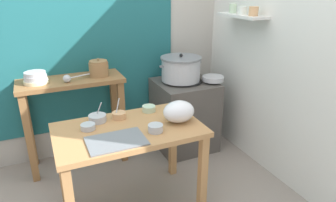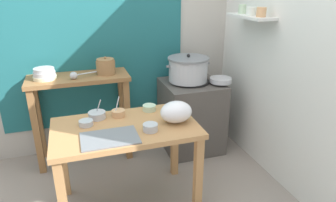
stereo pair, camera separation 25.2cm
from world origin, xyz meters
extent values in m
plane|color=gray|center=(0.00, 0.00, 0.00)|extent=(9.00, 9.00, 0.00)
cube|color=#B2ADA3|center=(0.10, 1.10, 1.30)|extent=(4.40, 0.10, 2.60)
cube|color=#1E6066|center=(-0.15, 1.04, 1.35)|extent=(1.90, 0.02, 2.10)
cube|color=silver|center=(1.40, 0.20, 1.30)|extent=(0.10, 3.20, 2.60)
cube|color=silver|center=(1.25, 0.40, 1.45)|extent=(0.20, 0.56, 0.02)
cylinder|color=tan|center=(1.25, 0.24, 1.50)|extent=(0.08, 0.08, 0.08)
cylinder|color=silver|center=(1.25, 0.39, 1.50)|extent=(0.09, 0.09, 0.07)
cylinder|color=#B7D1AD|center=(1.25, 0.55, 1.51)|extent=(0.07, 0.07, 0.09)
cube|color=#B27F4C|center=(-0.03, -0.02, 0.70)|extent=(1.10, 0.66, 0.04)
cube|color=#B27F4C|center=(0.47, -0.30, 0.34)|extent=(0.06, 0.06, 0.68)
cube|color=#B27F4C|center=(-0.53, 0.26, 0.34)|extent=(0.06, 0.06, 0.68)
cube|color=#B27F4C|center=(0.47, 0.26, 0.34)|extent=(0.06, 0.06, 0.68)
cube|color=olive|center=(-0.32, 0.83, 0.88)|extent=(0.96, 0.40, 0.04)
cube|color=olive|center=(-0.75, 0.68, 0.43)|extent=(0.06, 0.06, 0.86)
cube|color=olive|center=(0.11, 0.68, 0.43)|extent=(0.06, 0.06, 0.86)
cube|color=olive|center=(-0.75, 0.98, 0.43)|extent=(0.06, 0.06, 0.86)
cube|color=olive|center=(0.11, 0.98, 0.43)|extent=(0.06, 0.06, 0.86)
cube|color=#4C4742|center=(0.81, 0.70, 0.38)|extent=(0.60, 0.60, 0.76)
cylinder|color=black|center=(0.81, 0.70, 0.77)|extent=(0.36, 0.36, 0.02)
cylinder|color=black|center=(0.69, 0.40, 0.45)|extent=(0.04, 0.02, 0.04)
cylinder|color=#B7BABF|center=(0.77, 0.72, 0.89)|extent=(0.40, 0.40, 0.23)
cylinder|color=slate|center=(0.77, 0.72, 1.02)|extent=(0.43, 0.43, 0.02)
sphere|color=black|center=(0.77, 0.72, 1.05)|extent=(0.04, 0.04, 0.04)
cube|color=slate|center=(0.56, 0.72, 0.95)|extent=(0.04, 0.02, 0.02)
cube|color=slate|center=(0.99, 0.72, 0.95)|extent=(0.04, 0.02, 0.02)
cylinder|color=olive|center=(-0.05, 0.83, 0.96)|extent=(0.19, 0.19, 0.13)
cylinder|color=olive|center=(-0.05, 0.83, 1.04)|extent=(0.17, 0.17, 0.02)
sphere|color=olive|center=(-0.05, 0.83, 1.06)|extent=(0.02, 0.02, 0.02)
cylinder|color=beige|center=(-0.62, 0.82, 0.92)|extent=(0.21, 0.21, 0.03)
cylinder|color=#B7BABF|center=(-0.62, 0.82, 0.95)|extent=(0.20, 0.20, 0.04)
cylinder|color=#B7BABF|center=(-0.62, 0.82, 0.99)|extent=(0.18, 0.18, 0.03)
sphere|color=#B7BABF|center=(-0.36, 0.74, 0.94)|extent=(0.07, 0.07, 0.07)
cylinder|color=#B7BABF|center=(-0.24, 0.78, 0.94)|extent=(0.19, 0.07, 0.01)
cube|color=slate|center=(-0.17, -0.19, 0.72)|extent=(0.40, 0.28, 0.01)
ellipsoid|color=white|center=(0.36, -0.07, 0.80)|extent=(0.25, 0.20, 0.17)
cylinder|color=#B7BABF|center=(1.08, 0.57, 0.80)|extent=(0.23, 0.23, 0.05)
cylinder|color=#B7BABF|center=(0.13, -0.16, 0.75)|extent=(0.11, 0.11, 0.06)
cylinder|color=beige|center=(0.13, -0.16, 0.77)|extent=(0.09, 0.09, 0.01)
cylinder|color=#B7BABF|center=(-0.31, 0.08, 0.74)|extent=(0.11, 0.11, 0.04)
cylinder|color=maroon|center=(-0.31, 0.08, 0.76)|extent=(0.09, 0.09, 0.01)
cylinder|color=#B7BABF|center=(-0.22, 0.19, 0.75)|extent=(0.14, 0.14, 0.06)
cylinder|color=brown|center=(-0.22, 0.19, 0.77)|extent=(0.12, 0.12, 0.01)
cylinder|color=#B7BABF|center=(-0.21, 0.20, 0.80)|extent=(0.06, 0.06, 0.16)
cylinder|color=tan|center=(-0.05, 0.18, 0.75)|extent=(0.11, 0.11, 0.05)
cylinder|color=maroon|center=(-0.05, 0.18, 0.77)|extent=(0.09, 0.09, 0.01)
cylinder|color=#B7BABF|center=(-0.06, 0.19, 0.80)|extent=(0.07, 0.06, 0.16)
cylinder|color=#B7D1AD|center=(0.22, 0.21, 0.74)|extent=(0.11, 0.11, 0.05)
cylinder|color=#337238|center=(0.22, 0.21, 0.76)|extent=(0.10, 0.10, 0.01)
camera|label=1|loc=(-0.60, -2.02, 1.74)|focal=32.37mm
camera|label=2|loc=(-0.36, -2.11, 1.74)|focal=32.37mm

